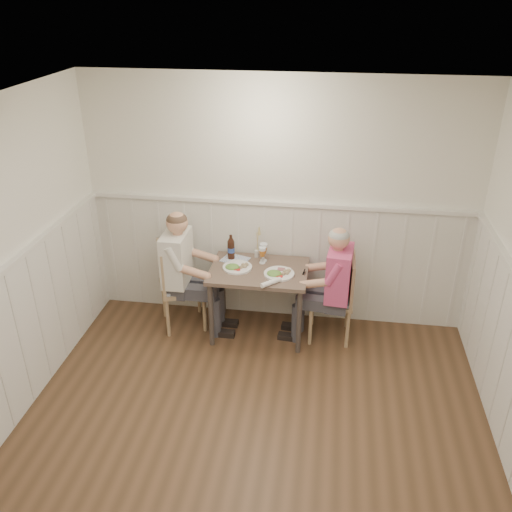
# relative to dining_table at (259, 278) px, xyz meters

# --- Properties ---
(ground_plane) EXTENTS (4.50, 4.50, 0.00)m
(ground_plane) POSITION_rel_dining_table_xyz_m (0.15, -1.84, -0.65)
(ground_plane) COLOR #4B3420
(room_shell) EXTENTS (4.04, 4.54, 2.60)m
(room_shell) POSITION_rel_dining_table_xyz_m (0.15, -1.84, 0.87)
(room_shell) COLOR white
(room_shell) RESTS_ON ground
(wainscot) EXTENTS (4.00, 4.49, 1.34)m
(wainscot) POSITION_rel_dining_table_xyz_m (0.15, -1.15, 0.04)
(wainscot) COLOR beige
(wainscot) RESTS_ON ground
(dining_table) EXTENTS (0.98, 0.70, 0.75)m
(dining_table) POSITION_rel_dining_table_xyz_m (0.00, 0.00, 0.00)
(dining_table) COLOR #534741
(dining_table) RESTS_ON ground
(chair_right) EXTENTS (0.43, 0.43, 0.92)m
(chair_right) POSITION_rel_dining_table_xyz_m (0.79, 0.04, -0.15)
(chair_right) COLOR #A57E63
(chair_right) RESTS_ON ground
(chair_left) EXTENTS (0.59, 0.59, 0.95)m
(chair_left) POSITION_rel_dining_table_xyz_m (-0.87, 0.01, -0.14)
(chair_left) COLOR #A57E63
(chair_left) RESTS_ON ground
(man_in_pink) EXTENTS (0.62, 0.43, 1.29)m
(man_in_pink) POSITION_rel_dining_table_xyz_m (0.76, -0.05, -0.11)
(man_in_pink) COLOR #3F3F47
(man_in_pink) RESTS_ON ground
(diner_cream) EXTENTS (0.63, 0.44, 1.36)m
(diner_cream) POSITION_rel_dining_table_xyz_m (-0.80, -0.03, -0.08)
(diner_cream) COLOR #3F3F47
(diner_cream) RESTS_ON ground
(plate_man) EXTENTS (0.30, 0.30, 0.08)m
(plate_man) POSITION_rel_dining_table_xyz_m (0.20, -0.09, 0.12)
(plate_man) COLOR white
(plate_man) RESTS_ON dining_table
(plate_diner) EXTENTS (0.30, 0.30, 0.07)m
(plate_diner) POSITION_rel_dining_table_xyz_m (-0.23, -0.02, 0.12)
(plate_diner) COLOR white
(plate_diner) RESTS_ON dining_table
(beer_glass_a) EXTENTS (0.08, 0.08, 0.20)m
(beer_glass_a) POSITION_rel_dining_table_xyz_m (0.02, 0.19, 0.23)
(beer_glass_a) COLOR silver
(beer_glass_a) RESTS_ON dining_table
(beer_glass_b) EXTENTS (0.07, 0.07, 0.18)m
(beer_glass_b) POSITION_rel_dining_table_xyz_m (0.02, 0.14, 0.22)
(beer_glass_b) COLOR silver
(beer_glass_b) RESTS_ON dining_table
(beer_bottle) EXTENTS (0.08, 0.08, 0.27)m
(beer_bottle) POSITION_rel_dining_table_xyz_m (-0.32, 0.19, 0.22)
(beer_bottle) COLOR black
(beer_bottle) RESTS_ON dining_table
(rolled_napkin) EXTENTS (0.19, 0.19, 0.05)m
(rolled_napkin) POSITION_rel_dining_table_xyz_m (0.16, -0.29, 0.12)
(rolled_napkin) COLOR white
(rolled_napkin) RESTS_ON dining_table
(grass_vase) EXTENTS (0.04, 0.04, 0.36)m
(grass_vase) POSITION_rel_dining_table_xyz_m (-0.06, 0.27, 0.26)
(grass_vase) COLOR silver
(grass_vase) RESTS_ON dining_table
(gingham_mat) EXTENTS (0.32, 0.28, 0.01)m
(gingham_mat) POSITION_rel_dining_table_xyz_m (-0.27, 0.17, 0.10)
(gingham_mat) COLOR #657CAA
(gingham_mat) RESTS_ON dining_table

